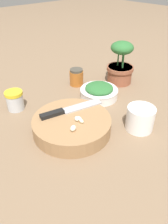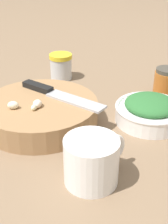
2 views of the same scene
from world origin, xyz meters
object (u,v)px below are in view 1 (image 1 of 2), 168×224
Objects in this scene: honey_jar at (76,77)px; potted_herb at (120,66)px; herb_bowl at (99,91)px; cutting_board at (72,125)px; chef_knife at (68,110)px; garlic_cloves at (77,123)px; spice_jar at (15,100)px; coffee_mug at (140,118)px.

potted_herb is (0.12, 0.16, 0.04)m from honey_jar.
cutting_board is at bearing -67.67° from herb_bowl.
potted_herb reaches higher than cutting_board.
honey_jar is (-0.20, 0.21, -0.02)m from chef_knife.
herb_bowl is 0.15m from honey_jar.
potted_herb is at bearing 107.60° from cutting_board.
potted_herb is at bearing 111.54° from garlic_cloves.
spice_jar is at bearing -168.07° from garlic_cloves.
potted_herb is at bearing 140.19° from coffee_mug.
spice_jar is 0.30m from honey_jar.
herb_bowl is (-0.05, 0.20, -0.03)m from chef_knife.
potted_herb is (-0.16, 0.40, 0.02)m from garlic_cloves.
cutting_board is 1.15× the size of chef_knife.
honey_jar reaches higher than cutting_board.
coffee_mug is at bearing 51.43° from cutting_board.
herb_bowl is 0.18m from potted_herb.
garlic_cloves reaches higher than chef_knife.
potted_herb is at bearing 116.50° from chef_knife.
garlic_cloves reaches higher than cutting_board.
chef_knife is at bearing -76.16° from herb_bowl.
cutting_board is 0.24m from herb_bowl.
coffee_mug reaches higher than spice_jar.
potted_herb is (0.12, 0.46, 0.04)m from spice_jar.
garlic_cloves is at bearing 11.93° from spice_jar.
garlic_cloves is 0.26m from herb_bowl.
garlic_cloves is at bearing -61.56° from herb_bowl.
cutting_board is 1.34× the size of potted_herb.
chef_knife is at bearing 159.40° from garlic_cloves.
cutting_board is 0.05m from garlic_cloves.
honey_jar is at bearing 147.04° from chef_knife.
honey_jar is (-0.24, 0.23, 0.01)m from cutting_board.
herb_bowl is at bearing -3.85° from honey_jar.
cutting_board is at bearing 166.11° from garlic_cloves.
cutting_board is at bearing -128.57° from coffee_mug.
cutting_board is at bearing 15.33° from spice_jar.
garlic_cloves is (0.03, -0.01, 0.03)m from cutting_board.
potted_herb reaches higher than coffee_mug.
garlic_cloves is 0.37m from honey_jar.
herb_bowl is 0.82× the size of potted_herb.
herb_bowl is at bearing 62.01° from spice_jar.
garlic_cloves reaches higher than herb_bowl.
honey_jar is at bearing 171.09° from coffee_mug.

